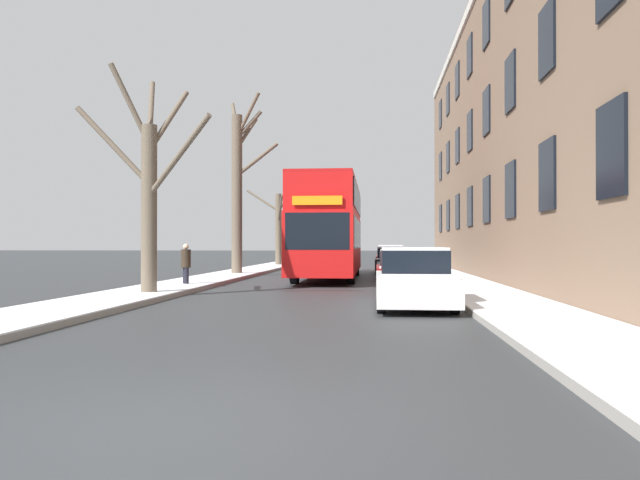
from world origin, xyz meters
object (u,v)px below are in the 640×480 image
at_px(double_decker_bus, 329,225).
at_px(bare_tree_left_0, 149,190).
at_px(parked_car_4, 390,258).
at_px(pedestrian_left_sidewalk, 186,264).
at_px(parked_car_0, 414,280).
at_px(bare_tree_left_1, 238,186).
at_px(bare_tree_left_2, 279,224).
at_px(parked_car_3, 393,262).
at_px(parked_car_1, 403,271).
at_px(parked_car_2, 397,266).

bearing_deg(double_decker_bus, bare_tree_left_0, -114.34).
bearing_deg(parked_car_4, pedestrian_left_sidewalk, -114.26).
bearing_deg(pedestrian_left_sidewalk, parked_car_4, 121.18).
xyz_separation_m(parked_car_0, parked_car_4, (0.00, 23.04, 0.02)).
bearing_deg(parked_car_0, bare_tree_left_1, 117.43).
height_order(bare_tree_left_1, double_decker_bus, bare_tree_left_1).
distance_m(bare_tree_left_2, parked_car_3, 12.99).
bearing_deg(pedestrian_left_sidewalk, bare_tree_left_0, -33.64).
bearing_deg(parked_car_4, parked_car_3, -90.00).
relative_size(parked_car_1, parked_car_2, 1.02).
relative_size(bare_tree_left_2, parked_car_2, 1.32).
bearing_deg(parked_car_1, parked_car_0, -90.00).
bearing_deg(pedestrian_left_sidewalk, bare_tree_left_2, 145.50).
xyz_separation_m(parked_car_1, parked_car_4, (0.00, 17.17, 0.05)).
bearing_deg(parked_car_1, bare_tree_left_2, 109.25).
distance_m(bare_tree_left_2, parked_car_2, 17.45).
height_order(double_decker_bus, parked_car_3, double_decker_bus).
height_order(parked_car_0, parked_car_2, parked_car_0).
xyz_separation_m(bare_tree_left_0, parked_car_4, (7.54, 20.65, -2.45)).
bearing_deg(parked_car_1, bare_tree_left_0, -155.23).
bearing_deg(parked_car_1, parked_car_4, 90.00).
height_order(bare_tree_left_1, bare_tree_left_2, bare_tree_left_1).
distance_m(bare_tree_left_0, pedestrian_left_sidewalk, 4.43).
bearing_deg(double_decker_bus, parked_car_0, -76.51).
relative_size(parked_car_4, pedestrian_left_sidewalk, 2.90).
relative_size(bare_tree_left_1, parked_car_1, 2.07).
distance_m(double_decker_bus, parked_car_1, 7.44).
distance_m(bare_tree_left_0, double_decker_bus, 11.07).
bearing_deg(parked_car_4, bare_tree_left_2, 148.63).
bearing_deg(parked_car_0, pedestrian_left_sidewalk, 140.88).
distance_m(bare_tree_left_1, parked_car_2, 8.84).
height_order(parked_car_3, pedestrian_left_sidewalk, pedestrian_left_sidewalk).
distance_m(parked_car_1, parked_car_2, 6.29).
distance_m(bare_tree_left_2, parked_car_1, 23.22).
bearing_deg(parked_car_4, bare_tree_left_0, -110.06).
distance_m(parked_car_0, parked_car_4, 23.04).
bearing_deg(bare_tree_left_2, parked_car_0, -74.61).
distance_m(double_decker_bus, parked_car_3, 6.05).
relative_size(bare_tree_left_0, parked_car_3, 1.51).
relative_size(bare_tree_left_1, pedestrian_left_sidewalk, 5.70).
distance_m(parked_car_0, parked_car_3, 17.42).
xyz_separation_m(bare_tree_left_2, parked_car_0, (7.62, -27.68, -2.28)).
relative_size(bare_tree_left_0, parked_car_2, 1.59).
distance_m(parked_car_4, pedestrian_left_sidewalk, 18.49).
bearing_deg(parked_car_3, double_decker_bus, -121.02).
height_order(bare_tree_left_0, parked_car_1, bare_tree_left_0).
bearing_deg(bare_tree_left_1, parked_car_3, 20.23).
bearing_deg(pedestrian_left_sidewalk, parked_car_2, 93.64).
relative_size(bare_tree_left_2, parked_car_0, 1.29).
bearing_deg(bare_tree_left_2, parked_car_3, -53.41).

